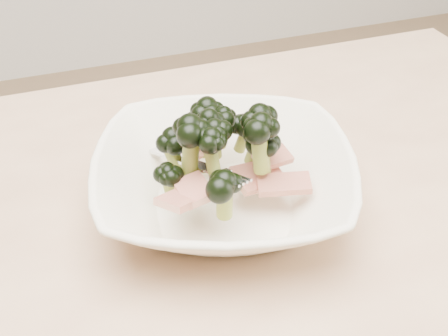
# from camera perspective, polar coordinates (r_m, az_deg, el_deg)

# --- Properties ---
(broccoli_dish) EXTENTS (0.33, 0.33, 0.12)m
(broccoli_dish) POSITION_cam_1_polar(r_m,az_deg,el_deg) (0.63, -0.07, -0.63)
(broccoli_dish) COLOR #F2E8CC
(broccoli_dish) RESTS_ON dining_table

